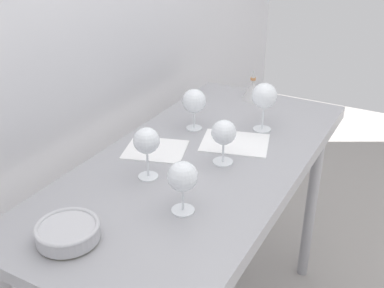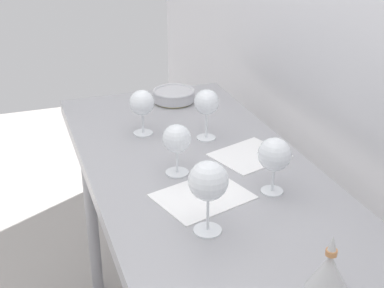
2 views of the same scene
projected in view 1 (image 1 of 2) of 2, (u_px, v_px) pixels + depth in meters
name	position (u px, v px, depth m)	size (l,w,h in m)	color
back_wall	(74.00, 23.00, 1.60)	(3.80, 0.04, 2.60)	silver
steel_counter	(200.00, 185.00, 1.61)	(1.40, 0.65, 0.90)	#97979C
wine_glass_far_right	(194.00, 102.00, 1.73)	(0.09, 0.09, 0.16)	white
wine_glass_near_right	(264.00, 97.00, 1.71)	(0.09, 0.09, 0.19)	white
wine_glass_near_left	(183.00, 178.00, 1.25)	(0.08, 0.08, 0.15)	white
wine_glass_near_center	(224.00, 134.00, 1.49)	(0.08, 0.08, 0.15)	white
wine_glass_far_left	(147.00, 142.00, 1.40)	(0.08, 0.08, 0.17)	white
tasting_sheet_upper	(235.00, 143.00, 1.67)	(0.19, 0.24, 0.00)	white
tasting_sheet_lower	(156.00, 149.00, 1.62)	(0.17, 0.21, 0.00)	white
tasting_bowl	(68.00, 232.00, 1.17)	(0.16, 0.16, 0.05)	#DBCC66
decanter_funnel	(253.00, 89.00, 2.03)	(0.09, 0.09, 0.13)	#B9B9B9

